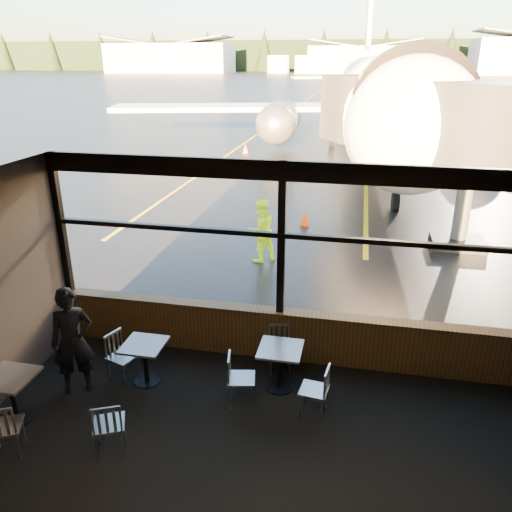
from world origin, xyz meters
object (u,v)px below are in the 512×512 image
(jet_bridge, at_px, (459,174))
(cone_wing, at_px, (245,149))
(ground_crew, at_px, (261,230))
(cafe_table_left, at_px, (13,398))
(chair_mid_w, at_px, (123,357))
(chair_mid_s, at_px, (109,424))
(chair_near_e, at_px, (314,391))
(chair_near_n, at_px, (280,350))
(chair_near_w, at_px, (242,379))
(passenger, at_px, (73,341))
(chair_left_s, at_px, (5,428))
(cafe_table_mid, at_px, (146,363))
(cone_nose, at_px, (305,218))
(airliner, at_px, (382,43))
(cafe_table_near, at_px, (280,368))

(jet_bridge, xyz_separation_m, cone_wing, (-8.78, 14.54, -2.05))
(ground_crew, height_order, cone_wing, ground_crew)
(cafe_table_left, distance_m, chair_mid_w, 1.68)
(chair_mid_s, xyz_separation_m, cone_wing, (-3.32, 22.73, -0.18))
(chair_near_e, xyz_separation_m, cone_wing, (-5.91, 21.44, -0.18))
(chair_mid_w, bearing_deg, chair_near_n, 126.83)
(chair_near_w, relative_size, ground_crew, 0.51)
(chair_near_e, bearing_deg, chair_mid_s, 123.78)
(chair_near_w, xyz_separation_m, passenger, (-2.63, -0.21, 0.46))
(cafe_table_left, distance_m, chair_left_s, 0.74)
(cafe_table_mid, xyz_separation_m, cone_nose, (1.59, 8.82, -0.13))
(airliner, xyz_separation_m, passenger, (-4.85, -23.98, -4.84))
(chair_left_s, relative_size, cone_wing, 1.84)
(chair_mid_s, distance_m, passenger, 1.67)
(cafe_table_mid, bearing_deg, chair_mid_w, -177.82)
(cafe_table_left, relative_size, chair_near_w, 0.89)
(passenger, bearing_deg, chair_near_w, -25.43)
(cafe_table_mid, bearing_deg, passenger, -157.60)
(ground_crew, bearing_deg, chair_near_n, 63.74)
(cafe_table_mid, relative_size, chair_left_s, 0.81)
(airliner, xyz_separation_m, chair_left_s, (-5.02, -25.46, -5.29))
(ground_crew, bearing_deg, chair_mid_w, 37.06)
(chair_near_w, height_order, chair_near_n, chair_near_w)
(passenger, bearing_deg, cone_nose, 44.49)
(airliner, height_order, passenger, airliner)
(cafe_table_left, relative_size, ground_crew, 0.45)
(chair_mid_s, relative_size, ground_crew, 0.51)
(cone_wing, bearing_deg, cafe_table_left, -85.78)
(cafe_table_mid, distance_m, chair_mid_w, 0.38)
(airliner, distance_m, cafe_table_mid, 24.49)
(jet_bridge, xyz_separation_m, chair_near_w, (-3.97, -6.85, -1.87))
(chair_near_n, bearing_deg, cone_nose, -99.17)
(chair_near_e, height_order, chair_mid_s, chair_mid_s)
(airliner, xyz_separation_m, chair_near_n, (-1.79, -22.82, -5.32))
(chair_mid_s, height_order, cone_wing, chair_mid_s)
(passenger, bearing_deg, chair_near_e, -27.53)
(ground_crew, distance_m, cone_wing, 16.10)
(cafe_table_left, distance_m, ground_crew, 7.24)
(chair_left_s, bearing_deg, ground_crew, 49.68)
(chair_mid_w, xyz_separation_m, passenger, (-0.60, -0.39, 0.46))
(chair_near_n, bearing_deg, cafe_table_mid, 7.35)
(chair_near_n, height_order, chair_mid_w, chair_mid_w)
(cone_nose, height_order, cone_wing, cone_wing)
(chair_left_s, xyz_separation_m, cone_nose, (2.74, 10.71, -0.22))
(chair_mid_s, bearing_deg, chair_mid_w, 84.65)
(cafe_table_near, distance_m, chair_mid_s, 2.71)
(cafe_table_near, relative_size, ground_crew, 0.45)
(cafe_table_near, height_order, chair_mid_s, chair_mid_s)
(chair_near_n, height_order, ground_crew, ground_crew)
(chair_mid_s, height_order, chair_left_s, chair_left_s)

